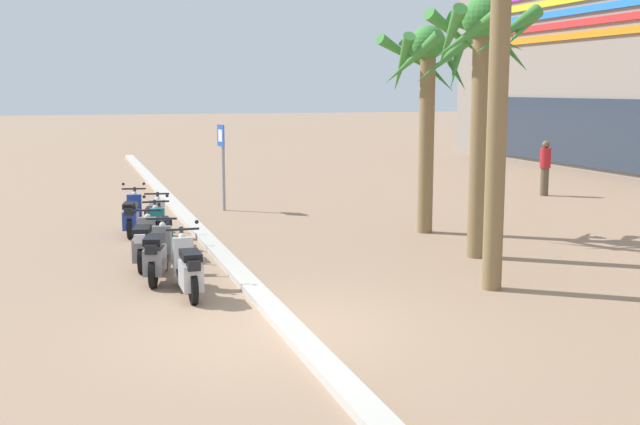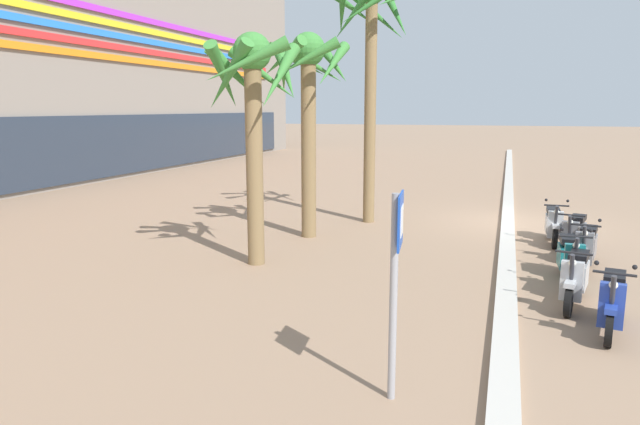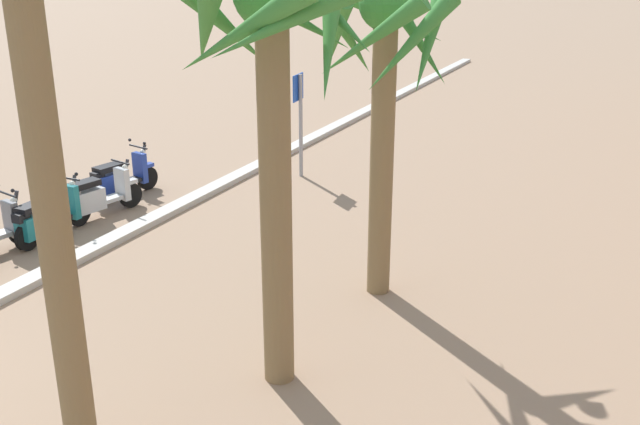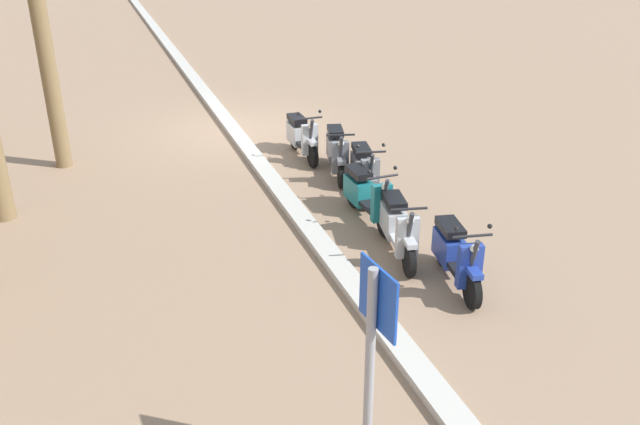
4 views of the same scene
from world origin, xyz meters
TOP-DOWN VIEW (x-y plane):
  - scooter_blue_gap_after_mid at (-8.10, -1.32)m, footprint 1.74×0.65m
  - scooter_silver_second_in_line at (-6.99, -0.91)m, footprint 1.77×0.68m
  - scooter_teal_last_in_row at (-5.64, -0.93)m, footprint 1.86×0.56m
  - crossing_sign at (-11.22, 1.42)m, footprint 0.60×0.15m
  - palm_tree_by_mall_entrance at (-6.37, 5.35)m, footprint 2.25×2.20m
  - palm_tree_near_sign at (-3.50, 5.16)m, footprint 2.43×2.38m

SIDE VIEW (x-z plane):
  - scooter_blue_gap_after_mid at x=-8.10m, z-range -0.14..1.03m
  - scooter_teal_last_in_row at x=-5.64m, z-range -0.14..1.03m
  - scooter_silver_second_in_line at x=-6.99m, z-range -0.07..0.97m
  - crossing_sign at x=-11.22m, z-range 0.30..2.70m
  - palm_tree_by_mall_entrance at x=-6.37m, z-range 1.19..6.01m
  - palm_tree_near_sign at x=-3.50m, z-range 1.28..6.44m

